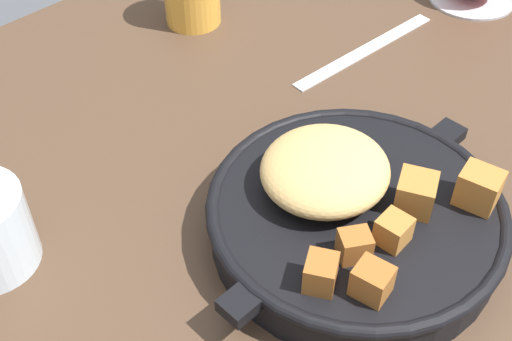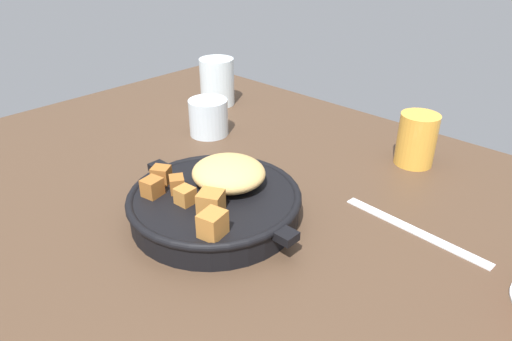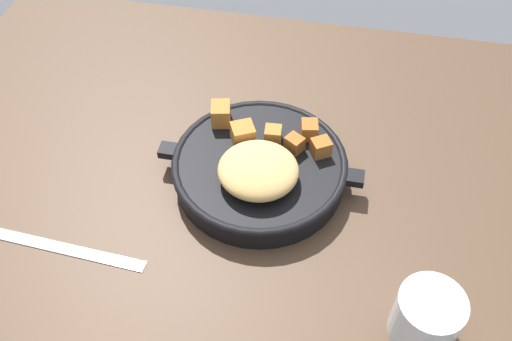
{
  "view_description": "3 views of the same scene",
  "coord_description": "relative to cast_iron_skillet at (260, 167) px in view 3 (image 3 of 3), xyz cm",
  "views": [
    {
      "loc": [
        -28.18,
        -26.25,
        43.57
      ],
      "look_at": [
        0.54,
        2.72,
        3.96
      ],
      "focal_mm": 46.92,
      "sensor_mm": 36.0,
      "label": 1
    },
    {
      "loc": [
        45.97,
        -42.09,
        37.82
      ],
      "look_at": [
        3.51,
        2.92,
        4.17
      ],
      "focal_mm": 32.32,
      "sensor_mm": 36.0,
      "label": 2
    },
    {
      "loc": [
        -5.91,
        45.98,
        64.16
      ],
      "look_at": [
        3.17,
        -0.65,
        7.96
      ],
      "focal_mm": 40.45,
      "sensor_mm": 36.0,
      "label": 3
    }
  ],
  "objects": [
    {
      "name": "butter_knife",
      "position": [
        22.58,
        16.29,
        -2.7
      ],
      "size": [
        21.7,
        2.89,
        0.36
      ],
      "primitive_type": "cube",
      "rotation": [
        0.0,
        0.0,
        -0.06
      ],
      "color": "silver",
      "rests_on": "ground_plane"
    },
    {
      "name": "water_glass_short",
      "position": [
        -22.87,
        18.87,
        0.7
      ],
      "size": [
        7.72,
        7.72,
        7.14
      ],
      "primitive_type": "cylinder",
      "color": "silver",
      "rests_on": "ground_plane"
    },
    {
      "name": "cast_iron_skillet",
      "position": [
        0.0,
        0.0,
        0.0
      ],
      "size": [
        29.05,
        24.71,
        7.78
      ],
      "color": "black",
      "rests_on": "ground_plane"
    },
    {
      "name": "ground_plane",
      "position": [
        -3.6,
        5.52,
        -4.08
      ],
      "size": [
        117.68,
        90.01,
        2.4
      ],
      "primitive_type": "cube",
      "color": "#473323"
    }
  ]
}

